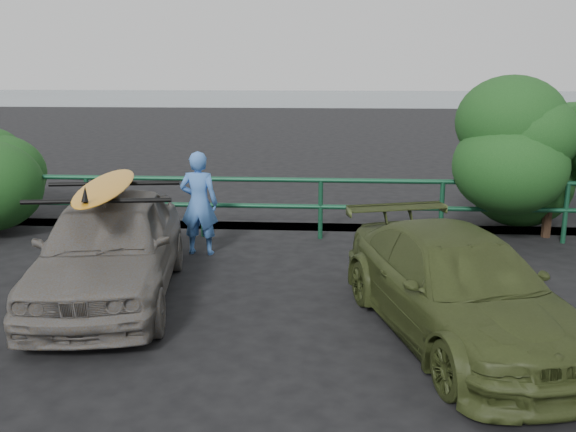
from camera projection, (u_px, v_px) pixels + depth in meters
name	position (u px, v px, depth m)	size (l,w,h in m)	color
ground	(203.00, 374.00, 6.07)	(80.00, 80.00, 0.00)	black
ocean	(322.00, 95.00, 64.34)	(200.00, 200.00, 0.00)	slate
guardrail	(261.00, 208.00, 10.80)	(14.00, 0.08, 1.04)	#124129
shrub_right	(560.00, 161.00, 10.77)	(3.20, 2.40, 2.59)	#1C481A
sedan	(110.00, 247.00, 7.93)	(1.57, 3.90, 1.33)	#635E58
olive_vehicle	(458.00, 287.00, 6.78)	(1.57, 3.86, 1.12)	#37421D
man	(199.00, 203.00, 9.80)	(0.58, 0.38, 1.60)	#4377CA
roof_rack	(106.00, 192.00, 7.78)	(1.67, 1.17, 0.06)	black
surfboard	(106.00, 186.00, 7.76)	(0.54, 2.62, 0.08)	orange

